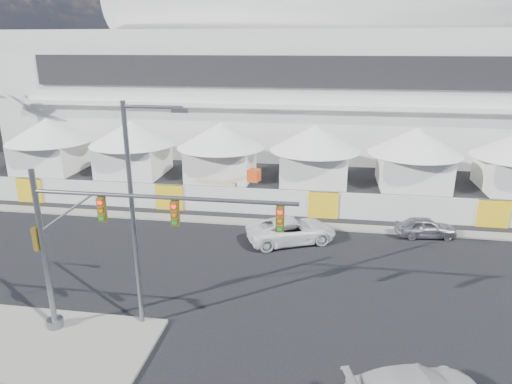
# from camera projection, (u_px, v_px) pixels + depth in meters

# --- Properties ---
(ground) EXTENTS (160.00, 160.00, 0.00)m
(ground) POSITION_uv_depth(u_px,v_px,m) (192.00, 318.00, 21.82)
(ground) COLOR black
(ground) RESTS_ON ground
(median_island) EXTENTS (10.00, 5.00, 0.15)m
(median_island) POSITION_uv_depth(u_px,v_px,m) (39.00, 344.00, 19.84)
(median_island) COLOR gray
(median_island) RESTS_ON ground
(stadium) EXTENTS (80.00, 24.80, 21.98)m
(stadium) POSITION_uv_depth(u_px,v_px,m) (351.00, 70.00, 56.65)
(stadium) COLOR silver
(stadium) RESTS_ON ground
(tent_row) EXTENTS (53.40, 8.40, 5.40)m
(tent_row) POSITION_uv_depth(u_px,v_px,m) (267.00, 147.00, 43.33)
(tent_row) COLOR white
(tent_row) RESTS_ON ground
(hoarding_fence) EXTENTS (70.00, 0.25, 2.00)m
(hoarding_fence) POSITION_uv_depth(u_px,v_px,m) (323.00, 205.00, 34.27)
(hoarding_fence) COLOR silver
(hoarding_fence) RESTS_ON ground
(sedan_silver) EXTENTS (2.10, 4.16, 1.36)m
(sedan_silver) POSITION_uv_depth(u_px,v_px,m) (426.00, 227.00, 30.88)
(sedan_silver) COLOR #9B9B9F
(sedan_silver) RESTS_ON ground
(pickup_curb) EXTENTS (4.83, 6.46, 1.63)m
(pickup_curb) POSITION_uv_depth(u_px,v_px,m) (291.00, 230.00, 30.04)
(pickup_curb) COLOR white
(pickup_curb) RESTS_ON ground
(traffic_mast) EXTENTS (11.35, 0.73, 7.48)m
(traffic_mast) POSITION_uv_depth(u_px,v_px,m) (95.00, 246.00, 19.27)
(traffic_mast) COLOR gray
(traffic_mast) RESTS_ON median_island
(streetlight_median) EXTENTS (2.82, 0.28, 10.20)m
(streetlight_median) POSITION_uv_depth(u_px,v_px,m) (138.00, 203.00, 19.48)
(streetlight_median) COLOR gray
(streetlight_median) RESTS_ON median_island
(boom_lift) EXTENTS (6.81, 2.35, 3.35)m
(boom_lift) POSITION_uv_depth(u_px,v_px,m) (212.00, 193.00, 37.35)
(boom_lift) COLOR #ED4C16
(boom_lift) RESTS_ON ground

